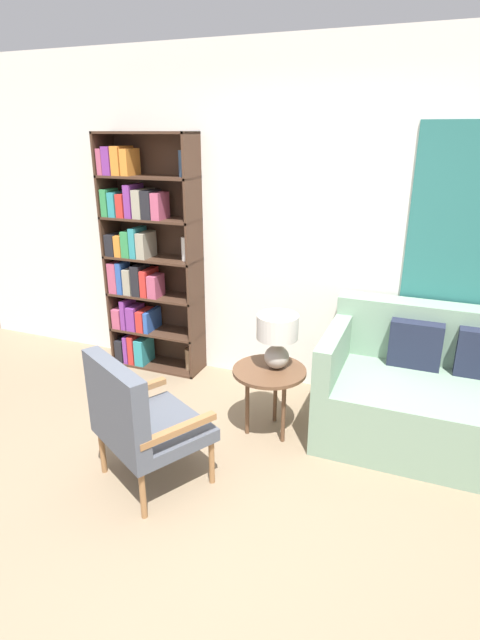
% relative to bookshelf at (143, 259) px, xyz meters
% --- Properties ---
extents(ground_plane, '(14.00, 14.00, 0.00)m').
position_rel_bookshelf_xyz_m(ground_plane, '(1.19, -1.84, -1.01)').
color(ground_plane, '#847056').
extents(wall_back, '(6.40, 0.08, 2.70)m').
position_rel_bookshelf_xyz_m(wall_back, '(1.22, 0.19, 0.34)').
color(wall_back, white).
rests_on(wall_back, ground_plane).
extents(bookshelf, '(0.84, 0.30, 2.05)m').
position_rel_bookshelf_xyz_m(bookshelf, '(0.00, 0.00, 0.00)').
color(bookshelf, '#422B1E').
rests_on(bookshelf, ground_plane).
extents(armchair, '(0.80, 0.78, 0.86)m').
position_rel_bookshelf_xyz_m(armchair, '(0.85, -1.50, -0.53)').
color(armchair, olive).
rests_on(armchair, ground_plane).
extents(couch, '(1.62, 0.94, 0.90)m').
position_rel_bookshelf_xyz_m(couch, '(2.54, -0.30, -0.67)').
color(couch, gray).
rests_on(couch, ground_plane).
extents(side_table, '(0.52, 0.52, 0.50)m').
position_rel_bookshelf_xyz_m(side_table, '(1.39, -0.66, -0.56)').
color(side_table, brown).
rests_on(side_table, ground_plane).
extents(table_lamp, '(0.29, 0.29, 0.39)m').
position_rel_bookshelf_xyz_m(table_lamp, '(1.43, -0.62, -0.26)').
color(table_lamp, '#A59E93').
rests_on(table_lamp, side_table).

